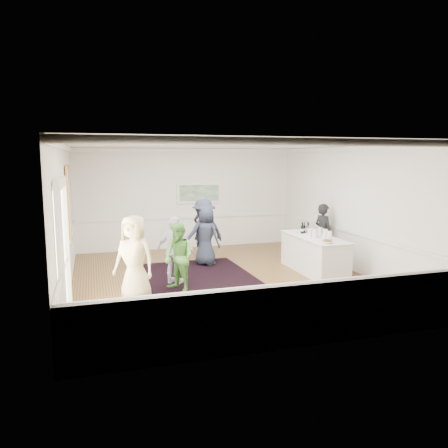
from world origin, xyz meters
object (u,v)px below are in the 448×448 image
object	(u,v)px
guest_green	(179,257)
nut_bowl	(327,241)
guest_lilac	(175,250)
ice_bucket	(312,231)
guest_dark_b	(203,228)
guest_dark_a	(204,231)
guest_navy	(206,236)
guest_tan	(134,259)
serving_table	(314,254)
bartender	(323,233)

from	to	relation	value
guest_green	nut_bowl	xyz separation A→B (m)	(3.48, -0.27, 0.21)
guest_lilac	ice_bucket	world-z (taller)	guest_lilac
guest_lilac	guest_dark_b	size ratio (longest dim) A/B	0.93
guest_dark_a	nut_bowl	bearing A→B (deg)	116.74
guest_green	guest_navy	xyz separation A→B (m)	(1.17, 2.13, 0.04)
nut_bowl	ice_bucket	bearing A→B (deg)	82.23
guest_dark_a	guest_dark_b	size ratio (longest dim) A/B	1.06
guest_tan	nut_bowl	xyz separation A→B (m)	(4.47, 0.21, 0.07)
nut_bowl	serving_table	bearing A→B (deg)	80.83
bartender	guest_dark_b	size ratio (longest dim) A/B	0.98
guest_lilac	guest_dark_b	world-z (taller)	guest_dark_b
guest_tan	guest_dark_a	world-z (taller)	guest_dark_a
guest_tan	guest_lilac	size ratio (longest dim) A/B	1.13
guest_dark_a	guest_lilac	bearing A→B (deg)	42.50
bartender	guest_navy	xyz separation A→B (m)	(-3.20, 0.64, -0.03)
ice_bucket	nut_bowl	xyz separation A→B (m)	(-0.14, -1.02, -0.08)
guest_dark_b	guest_lilac	bearing A→B (deg)	47.59
guest_navy	ice_bucket	world-z (taller)	guest_navy
guest_navy	nut_bowl	xyz separation A→B (m)	(2.31, -2.40, 0.17)
bartender	guest_dark_b	distance (m)	3.45
guest_lilac	bartender	bearing A→B (deg)	-130.68
guest_green	guest_dark_b	size ratio (longest dim) A/B	0.90
bartender	guest_green	world-z (taller)	bartender
guest_navy	nut_bowl	distance (m)	3.33
guest_tan	nut_bowl	world-z (taller)	guest_tan
guest_green	guest_lilac	xyz separation A→B (m)	(0.03, 0.59, 0.03)
bartender	guest_green	distance (m)	4.62
guest_lilac	guest_dark_b	xyz separation A→B (m)	(1.32, 2.57, 0.06)
serving_table	guest_lilac	xyz separation A→B (m)	(-3.59, -0.02, 0.32)
guest_green	guest_navy	world-z (taller)	guest_navy
guest_lilac	nut_bowl	size ratio (longest dim) A/B	5.82
guest_tan	guest_dark_a	bearing A→B (deg)	88.31
serving_table	guest_green	bearing A→B (deg)	-170.49
guest_dark_b	guest_navy	distance (m)	1.04
serving_table	bartender	bearing A→B (deg)	49.57
ice_bucket	nut_bowl	world-z (taller)	ice_bucket
bartender	ice_bucket	xyz separation A→B (m)	(-0.76, -0.74, 0.21)
guest_dark_a	nut_bowl	xyz separation A→B (m)	(2.31, -2.62, 0.07)
serving_table	guest_green	world-z (taller)	guest_green
bartender	guest_lilac	size ratio (longest dim) A/B	1.05
nut_bowl	guest_navy	bearing A→B (deg)	133.85
guest_navy	ice_bucket	bearing A→B (deg)	-158.94
guest_lilac	nut_bowl	world-z (taller)	guest_lilac
guest_lilac	guest_navy	bearing A→B (deg)	-88.91
guest_dark_a	nut_bowl	world-z (taller)	guest_dark_a
bartender	ice_bucket	distance (m)	1.08
guest_navy	ice_bucket	distance (m)	2.82
guest_dark_a	guest_navy	size ratio (longest dim) A/B	1.12
guest_lilac	guest_dark_a	distance (m)	2.10
guest_navy	guest_lilac	bearing A→B (deg)	104.14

